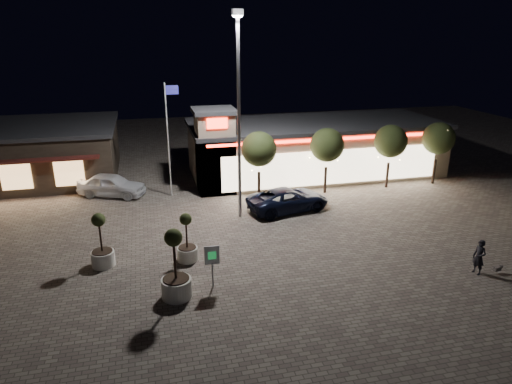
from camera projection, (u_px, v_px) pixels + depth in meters
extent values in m
plane|color=#6B6156|center=(234.00, 283.00, 21.47)|extent=(90.00, 90.00, 0.00)
cube|color=gray|center=(314.00, 149.00, 37.71)|extent=(20.00, 8.00, 4.00)
cube|color=#262628|center=(315.00, 123.00, 37.00)|extent=(20.40, 8.40, 0.30)
cube|color=#FFE8BF|center=(333.00, 167.00, 34.14)|extent=(17.00, 0.12, 2.60)
cube|color=#FA2614|center=(335.00, 139.00, 33.39)|extent=(19.00, 0.10, 0.18)
cube|color=gray|center=(215.00, 153.00, 32.98)|extent=(2.60, 2.60, 5.80)
cube|color=#262628|center=(214.00, 111.00, 31.96)|extent=(3.00, 3.00, 0.30)
cube|color=#FA2614|center=(217.00, 123.00, 30.94)|extent=(1.40, 0.10, 0.70)
cube|color=#382D23|center=(10.00, 155.00, 35.96)|extent=(16.00, 10.00, 4.00)
cube|color=#262628|center=(5.00, 128.00, 35.25)|extent=(16.40, 10.40, 0.30)
cube|color=#F2B56D|center=(16.00, 177.00, 31.81)|extent=(2.00, 0.12, 1.80)
cube|color=#F2B56D|center=(69.00, 174.00, 32.60)|extent=(2.00, 0.12, 1.80)
cylinder|color=gray|center=(239.00, 124.00, 27.25)|extent=(0.20, 0.20, 12.00)
cube|color=gray|center=(238.00, 12.00, 25.19)|extent=(0.60, 0.40, 0.35)
cube|color=white|center=(238.00, 16.00, 25.25)|extent=(0.45, 0.30, 0.08)
cylinder|color=white|center=(168.00, 141.00, 31.59)|extent=(0.10, 0.10, 8.00)
cube|color=navy|center=(172.00, 90.00, 30.53)|extent=(0.90, 0.04, 0.60)
cylinder|color=#332319|center=(259.00, 185.00, 32.13)|extent=(0.20, 0.20, 1.92)
sphere|color=#2D3819|center=(259.00, 149.00, 31.26)|extent=(2.42, 2.42, 2.42)
cylinder|color=#332319|center=(325.00, 180.00, 33.25)|extent=(0.20, 0.20, 1.92)
sphere|color=#2D3819|center=(327.00, 145.00, 32.38)|extent=(2.42, 2.42, 2.42)
cylinder|color=#332319|center=(387.00, 175.00, 34.38)|extent=(0.20, 0.20, 1.92)
sphere|color=#2D3819|center=(391.00, 141.00, 33.51)|extent=(2.42, 2.42, 2.42)
cylinder|color=#332319|center=(434.00, 171.00, 35.28)|extent=(0.20, 0.20, 1.92)
sphere|color=#2D3819|center=(438.00, 138.00, 34.41)|extent=(2.42, 2.42, 2.42)
imported|color=black|center=(288.00, 199.00, 30.01)|extent=(5.84, 3.53, 1.52)
imported|color=silver|center=(112.00, 185.00, 32.64)|extent=(5.17, 3.68, 1.63)
imported|color=black|center=(479.00, 257.00, 22.06)|extent=(0.56, 0.73, 1.77)
cube|color=#59514C|center=(498.00, 269.00, 22.26)|extent=(0.42, 0.23, 0.21)
sphere|color=#59514C|center=(501.00, 266.00, 22.33)|extent=(0.19, 0.19, 0.19)
cylinder|color=silver|center=(103.00, 259.00, 22.99)|extent=(1.16, 1.16, 0.77)
cylinder|color=black|center=(102.00, 251.00, 22.85)|extent=(1.00, 1.00, 0.06)
cylinder|color=#332319|center=(100.00, 235.00, 22.55)|extent=(0.10, 0.10, 1.74)
sphere|color=#2D3819|center=(98.00, 220.00, 22.28)|extent=(0.67, 0.67, 0.67)
cylinder|color=silver|center=(177.00, 288.00, 20.23)|extent=(1.34, 1.34, 0.90)
cylinder|color=black|center=(176.00, 279.00, 20.08)|extent=(1.16, 1.16, 0.07)
cylinder|color=#332319|center=(175.00, 257.00, 19.73)|extent=(0.11, 0.11, 2.02)
sphere|color=#2D3819|center=(173.00, 238.00, 19.41)|extent=(0.78, 0.78, 0.78)
cylinder|color=silver|center=(188.00, 254.00, 23.54)|extent=(1.06, 1.06, 0.71)
cylinder|color=black|center=(187.00, 247.00, 23.41)|extent=(0.92, 0.92, 0.05)
cylinder|color=#332319|center=(186.00, 233.00, 23.14)|extent=(0.09, 0.09, 1.59)
sphere|color=#2D3819|center=(186.00, 219.00, 22.89)|extent=(0.62, 0.62, 0.62)
cylinder|color=gray|center=(213.00, 275.00, 20.98)|extent=(0.08, 0.08, 1.26)
cube|color=white|center=(212.00, 255.00, 20.64)|extent=(0.69, 0.08, 0.90)
cube|color=green|center=(212.00, 256.00, 20.60)|extent=(0.37, 0.03, 0.37)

